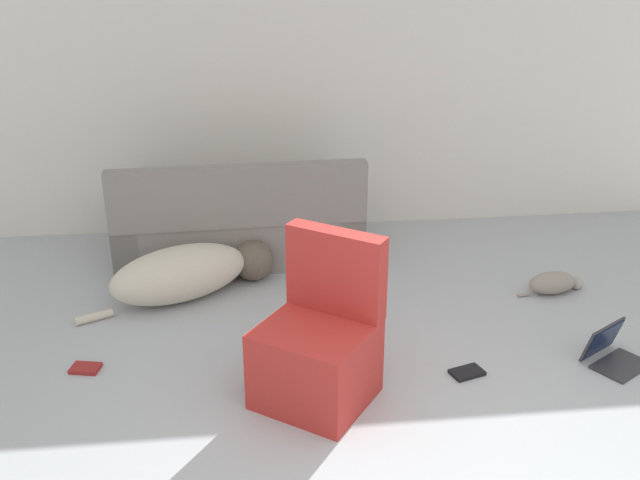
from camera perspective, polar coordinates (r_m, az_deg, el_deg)
The scene contains 8 objects.
wall_back at distance 6.23m, azimuth 1.13°, elevation 12.60°, with size 6.93×0.06×2.59m.
couch at distance 5.81m, azimuth -6.49°, elevation 1.15°, with size 1.97×0.97×0.87m.
dog at distance 5.24m, azimuth -10.36°, elevation -2.52°, with size 1.44×0.91×0.39m.
cat at distance 5.52m, azimuth 18.21°, elevation -3.27°, with size 0.54×0.26×0.16m.
laptop_open at distance 4.76m, azimuth 22.20°, elevation -8.15°, with size 0.45×0.43×0.24m.
book_black at distance 4.41m, azimuth 11.68°, elevation -10.33°, with size 0.22×0.18×0.02m.
book_red at distance 4.59m, azimuth -18.25°, elevation -9.72°, with size 0.19×0.15×0.02m.
side_chair at distance 3.98m, azimuth -0.06°, elevation -8.52°, with size 0.80×0.79×0.95m.
Camera 1 is at (-0.81, -2.27, 2.38)m, focal length 40.00 mm.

